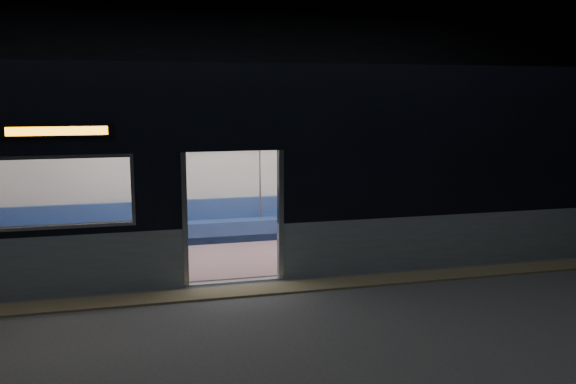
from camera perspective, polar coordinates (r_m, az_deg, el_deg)
name	(u,v)px	position (r m, az deg, el deg)	size (l,w,h in m)	color
station_floor	(247,305)	(8.62, -3.87, -10.51)	(24.00, 14.00, 0.01)	#47494C
station_envelope	(244,34)	(8.15, -4.16, 14.55)	(24.00, 14.00, 5.00)	black
tactile_strip	(240,291)	(9.13, -4.51, -9.25)	(22.80, 0.50, 0.03)	#8C7F59
metro_car	(219,155)	(10.68, -6.48, 3.49)	(18.00, 3.04, 3.35)	#8B99A6
passenger	(343,197)	(12.42, 5.18, -0.44)	(0.46, 0.75, 1.43)	black
handbag	(345,205)	(12.20, 5.33, -1.24)	(0.30, 0.26, 0.15)	black
transit_map	(442,162)	(13.56, 14.18, 2.76)	(0.89, 0.03, 0.58)	white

